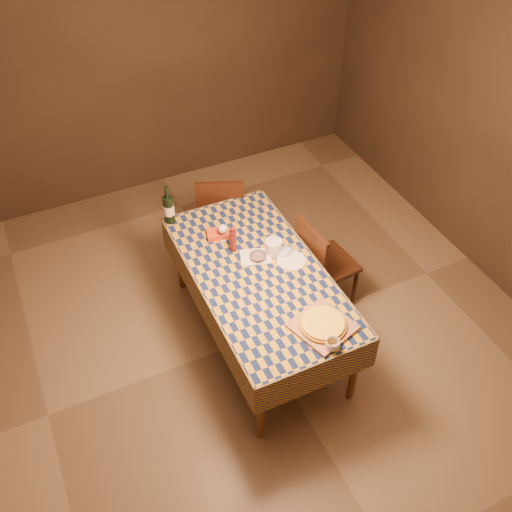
# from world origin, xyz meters

# --- Properties ---
(room) EXTENTS (5.00, 5.10, 2.70)m
(room) POSITION_xyz_m (0.00, 0.00, 1.35)
(room) COLOR brown
(room) RESTS_ON ground
(dining_table) EXTENTS (0.94, 1.84, 0.77)m
(dining_table) POSITION_xyz_m (0.00, 0.00, 0.69)
(dining_table) COLOR brown
(dining_table) RESTS_ON ground
(cutting_board) EXTENTS (0.46, 0.46, 0.02)m
(cutting_board) POSITION_xyz_m (0.17, -0.67, 0.78)
(cutting_board) COLOR #9C6749
(cutting_board) RESTS_ON dining_table
(pizza) EXTENTS (0.42, 0.42, 0.03)m
(pizza) POSITION_xyz_m (0.17, -0.67, 0.81)
(pizza) COLOR #9B6919
(pizza) RESTS_ON cutting_board
(pepper_mill) EXTENTS (0.06, 0.06, 0.24)m
(pepper_mill) POSITION_xyz_m (-0.07, 0.31, 0.88)
(pepper_mill) COLOR #4F1312
(pepper_mill) RESTS_ON dining_table
(bowl) EXTENTS (0.14, 0.14, 0.04)m
(bowl) POSITION_xyz_m (0.06, 0.14, 0.79)
(bowl) COLOR #674C57
(bowl) RESTS_ON dining_table
(wine_glass) EXTENTS (0.07, 0.07, 0.15)m
(wine_glass) POSITION_xyz_m (-0.10, 0.46, 0.87)
(wine_glass) COLOR silver
(wine_glass) RESTS_ON dining_table
(wine_bottle) EXTENTS (0.11, 0.11, 0.35)m
(wine_bottle) POSITION_xyz_m (-0.41, 0.86, 0.90)
(wine_bottle) COLOR black
(wine_bottle) RESTS_ON dining_table
(deli_tub) EXTENTS (0.14, 0.14, 0.11)m
(deli_tub) POSITION_xyz_m (0.20, 0.16, 0.83)
(deli_tub) COLOR silver
(deli_tub) RESTS_ON dining_table
(takeout_container) EXTENTS (0.20, 0.16, 0.04)m
(takeout_container) POSITION_xyz_m (-0.12, 0.52, 0.79)
(takeout_container) COLOR #B83818
(takeout_container) RESTS_ON dining_table
(white_plate) EXTENTS (0.27, 0.27, 0.01)m
(white_plate) POSITION_xyz_m (0.28, 0.00, 0.78)
(white_plate) COLOR white
(white_plate) RESTS_ON dining_table
(tumbler) EXTENTS (0.12, 0.12, 0.08)m
(tumbler) POSITION_xyz_m (0.14, -0.85, 0.81)
(tumbler) COLOR white
(tumbler) RESTS_ON dining_table
(flour_patch) EXTENTS (0.28, 0.24, 0.00)m
(flour_patch) POSITION_xyz_m (0.05, 0.17, 0.77)
(flour_patch) COLOR silver
(flour_patch) RESTS_ON dining_table
(flour_bag) EXTENTS (0.18, 0.16, 0.04)m
(flour_bag) POSITION_xyz_m (0.27, 0.11, 0.79)
(flour_bag) COLOR #9EADCA
(flour_bag) RESTS_ON dining_table
(chair_far) EXTENTS (0.55, 0.56, 0.93)m
(chair_far) POSITION_xyz_m (0.13, 1.08, 0.52)
(chair_far) COLOR black
(chair_far) RESTS_ON ground
(chair_right) EXTENTS (0.47, 0.46, 0.93)m
(chair_right) POSITION_xyz_m (0.63, 0.12, 0.52)
(chair_right) COLOR black
(chair_right) RESTS_ON ground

